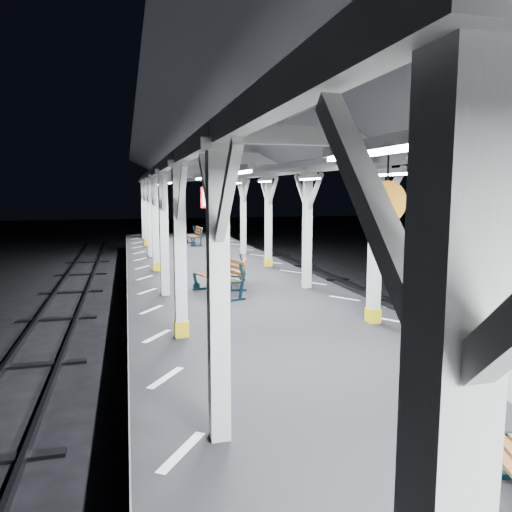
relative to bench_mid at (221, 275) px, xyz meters
name	(u,v)px	position (x,y,z in m)	size (l,w,h in m)	color
ground	(318,422)	(0.55, -5.66, -1.52)	(120.00, 120.00, 0.00)	black
platform	(319,393)	(0.55, -5.66, -1.02)	(6.00, 50.00, 1.00)	black
hazard_stripes_left	(166,378)	(-1.90, -5.66, -0.52)	(1.00, 48.00, 0.01)	silver
hazard_stripes_right	(451,351)	(3.00, -5.66, -0.52)	(1.00, 48.00, 0.01)	silver
canopy	(323,139)	(0.55, -5.68, 3.03)	(5.40, 49.00, 4.65)	silver
bench_mid	(221,275)	(0.00, 0.00, 0.00)	(1.16, 1.93, 0.98)	black
bench_far	(238,270)	(0.72, 1.10, -0.06)	(0.89, 1.68, 0.87)	black
bench_extra	(195,235)	(0.97, 12.39, -0.04)	(0.74, 1.72, 0.91)	black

